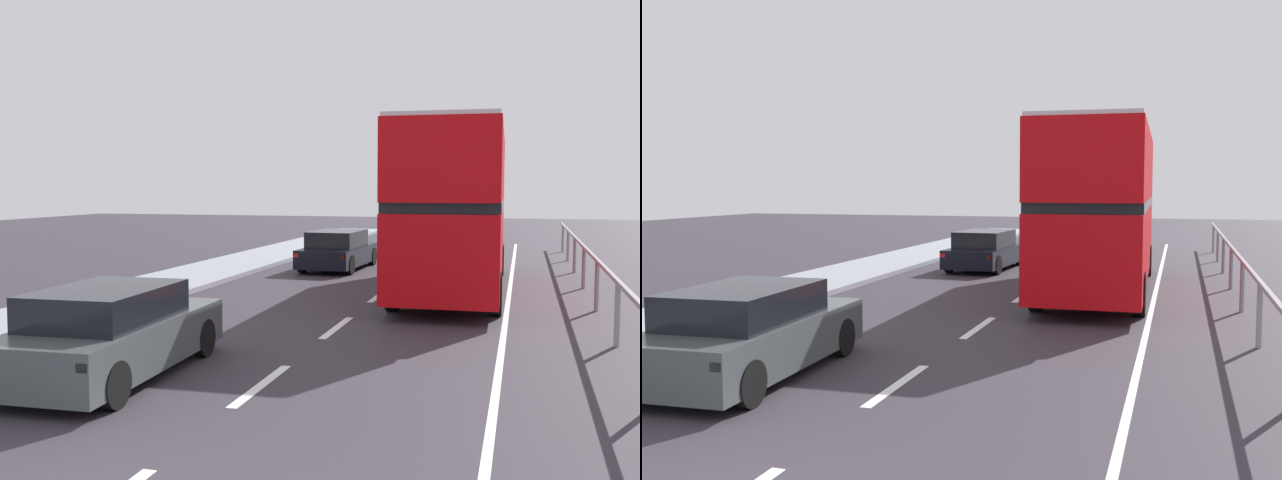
# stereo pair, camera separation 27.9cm
# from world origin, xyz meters

# --- Properties ---
(lane_paint_markings) EXTENTS (3.45, 46.00, 0.01)m
(lane_paint_markings) POSITION_xyz_m (1.98, 8.24, 0.00)
(lane_paint_markings) COLOR silver
(lane_paint_markings) RESTS_ON ground
(bridge_side_railing) EXTENTS (0.10, 42.00, 1.22)m
(bridge_side_railing) POSITION_xyz_m (5.30, 9.00, 0.98)
(bridge_side_railing) COLOR gray
(bridge_side_railing) RESTS_ON ground
(double_decker_bus_red) EXTENTS (2.76, 10.50, 4.43)m
(double_decker_bus_red) POSITION_xyz_m (1.84, 15.21, 2.37)
(double_decker_bus_red) COLOR red
(double_decker_bus_red) RESTS_ON ground
(hatchback_car_near) EXTENTS (1.97, 4.46, 1.39)m
(hatchback_car_near) POSITION_xyz_m (-2.33, 4.71, 0.67)
(hatchback_car_near) COLOR #41484A
(hatchback_car_near) RESTS_ON ground
(sedan_car_ahead) EXTENTS (1.99, 4.47, 1.34)m
(sedan_car_ahead) POSITION_xyz_m (-2.52, 19.35, 0.65)
(sedan_car_ahead) COLOR black
(sedan_car_ahead) RESTS_ON ground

